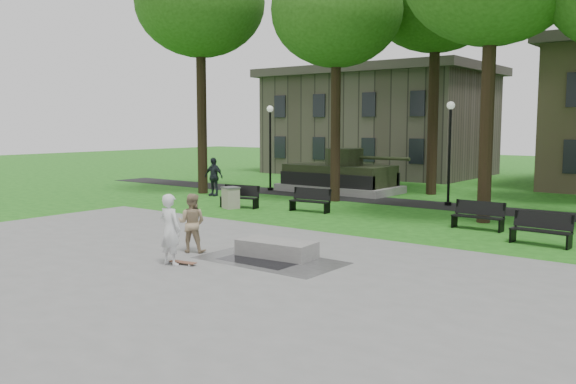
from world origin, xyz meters
The scene contains 20 objects.
ground centered at (0.00, 0.00, 0.00)m, with size 120.00×120.00×0.00m, color #1B5814.
plaza centered at (0.00, -5.00, 0.01)m, with size 22.00×16.00×0.02m, color gray.
footpath centered at (0.00, 12.00, 0.01)m, with size 44.00×2.60×0.01m, color black.
building_left centered at (-11.00, 26.50, 3.60)m, with size 15.00×10.00×7.20m, color #4C443D.
tree_0 centered at (-12.00, 9.00, 10.03)m, with size 6.80×6.80×12.97m.
tree_1 centered at (-4.50, 10.50, 8.95)m, with size 6.20×6.20×11.63m.
lamp_left centered at (-10.00, 12.30, 2.79)m, with size 0.36×0.36×4.73m.
lamp_mid centered at (0.50, 12.30, 2.79)m, with size 0.36×0.36×4.73m.
tank_monument centered at (-6.46, 14.00, 0.86)m, with size 7.45×3.40×2.40m.
puddle centered at (1.01, -1.70, 0.02)m, with size 2.20×1.20×0.00m, color black.
concrete_block centered at (1.04, -1.02, 0.24)m, with size 2.20×1.00×0.45m, color gray.
skateboard centered at (-0.32, -3.29, 0.06)m, with size 0.78×0.20×0.07m, color brown.
skateboarder centered at (-0.54, -3.52, 0.97)m, with size 0.69×0.45×1.89m, color silver.
friend_watching centered at (-1.28, -2.04, 0.88)m, with size 0.83×0.65×1.71m, color tan.
pedestrian_walker centered at (-10.70, 8.50, 1.00)m, with size 1.17×0.49×1.99m, color #21262C.
park_bench_0 centered at (-6.61, 6.02, 0.52)m, with size 1.85×0.83×1.00m.
park_bench_1 centered at (-3.35, 6.84, 0.52)m, with size 1.83×0.66×1.00m.
park_bench_2 centered at (3.90, 6.88, 0.52)m, with size 1.81×0.55×1.00m.
park_bench_3 centered at (6.45, 5.28, 0.52)m, with size 1.83×0.66×1.00m.
trash_bin centered at (-6.73, 5.51, 0.49)m, with size 0.84×0.84×0.96m.
Camera 1 is at (11.48, -14.15, 3.72)m, focal length 38.00 mm.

